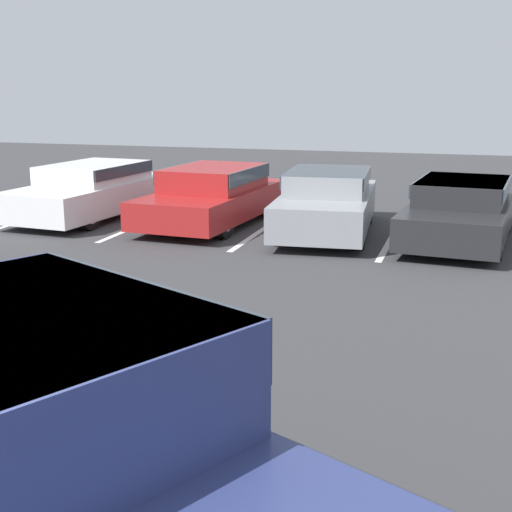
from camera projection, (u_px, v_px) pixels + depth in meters
stall_stripe_a at (41, 216)px, 16.23m from camera, size 0.12×4.39×0.01m
stall_stripe_b at (147, 222)px, 15.49m from camera, size 0.12×4.39×0.01m
stall_stripe_c at (264, 229)px, 14.75m from camera, size 0.12×4.39×0.01m
stall_stripe_d at (392, 236)px, 14.01m from camera, size 0.12×4.39×0.01m
parked_sedan_a at (93, 189)px, 15.99m from camera, size 2.21×4.69×1.19m
parked_sedan_b at (213, 194)px, 15.14m from camera, size 2.14×4.52×1.22m
parked_sedan_c at (327, 200)px, 14.19m from camera, size 2.05×4.40×1.25m
parked_sedan_d at (461, 209)px, 13.48m from camera, size 2.19×4.55×1.17m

